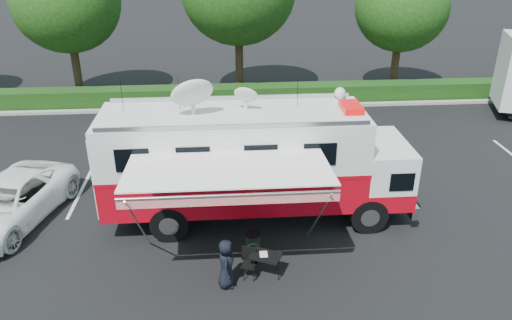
{
  "coord_description": "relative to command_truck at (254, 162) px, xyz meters",
  "views": [
    {
      "loc": [
        -1.14,
        -14.67,
        9.17
      ],
      "look_at": [
        0.0,
        0.5,
        1.9
      ],
      "focal_mm": 35.0,
      "sensor_mm": 36.0,
      "label": 1
    }
  ],
  "objects": [
    {
      "name": "back_border",
      "position": [
        1.23,
        12.9,
        2.93
      ],
      "size": [
        60.0,
        6.14,
        8.87
      ],
      "color": "#9E998E",
      "rests_on": "ground_plane"
    },
    {
      "name": "folding_table",
      "position": [
        0.07,
        -3.25,
        -1.4
      ],
      "size": [
        1.03,
        0.9,
        0.73
      ],
      "color": "black",
      "rests_on": "ground_plane"
    },
    {
      "name": "folding_chair",
      "position": [
        -0.38,
        -3.15,
        -1.56
      ],
      "size": [
        0.53,
        0.56,
        0.88
      ],
      "color": "black",
      "rests_on": "ground_plane"
    },
    {
      "name": "stall_lines",
      "position": [
        -0.41,
        3.0,
        -2.07
      ],
      "size": [
        24.12,
        5.5,
        0.01
      ],
      "color": "silver",
      "rests_on": "ground_plane"
    },
    {
      "name": "command_truck",
      "position": [
        0.0,
        0.0,
        0.0
      ],
      "size": [
        10.11,
        2.78,
        4.85
      ],
      "color": "black",
      "rests_on": "ground_plane"
    },
    {
      "name": "trash_bin",
      "position": [
        -0.21,
        -2.18,
        -1.7
      ],
      "size": [
        0.5,
        0.5,
        0.75
      ],
      "color": "black",
      "rests_on": "ground_plane"
    },
    {
      "name": "person",
      "position": [
        -1.04,
        -3.58,
        -2.08
      ],
      "size": [
        0.51,
        0.75,
        1.47
      ],
      "primitive_type": "imported",
      "rotation": [
        0.0,
        0.0,
        1.51
      ],
      "color": "black",
      "rests_on": "ground_plane"
    },
    {
      "name": "ground_plane",
      "position": [
        0.09,
        0.0,
        -2.08
      ],
      "size": [
        120.0,
        120.0,
        0.0
      ],
      "primitive_type": "plane",
      "color": "black",
      "rests_on": "ground"
    },
    {
      "name": "white_suv",
      "position": [
        -8.22,
        0.28,
        -2.08
      ],
      "size": [
        3.88,
        5.89,
        1.51
      ],
      "primitive_type": "imported",
      "rotation": [
        0.0,
        0.0,
        -0.28
      ],
      "color": "white",
      "rests_on": "ground_plane"
    },
    {
      "name": "awning",
      "position": [
        -0.91,
        -2.88,
        1.05
      ],
      "size": [
        5.52,
        2.84,
        3.33
      ],
      "color": "white",
      "rests_on": "ground_plane"
    }
  ]
}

